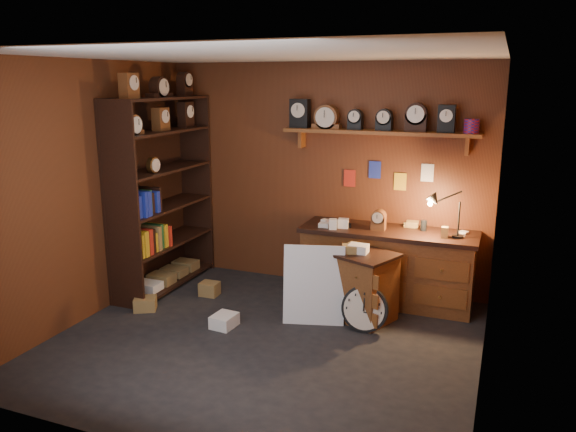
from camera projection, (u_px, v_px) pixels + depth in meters
The scene contains 11 objects.
floor at pixel (264, 341), 5.49m from camera, with size 4.00×4.00×0.00m, color black.
room_shell at pixel (272, 166), 5.16m from camera, with size 4.02×3.62×2.71m.
shelving_unit at pixel (159, 186), 6.71m from camera, with size 0.47×1.60×2.58m.
workbench at pixel (387, 262), 6.39m from camera, with size 1.96×0.66×1.36m.
low_cabinet at pixel (362, 283), 5.92m from camera, with size 0.80×0.74×0.82m.
big_round_clock at pixel (365, 309), 5.67m from camera, with size 0.48×0.16×0.48m.
white_panel at pixel (313, 321), 5.94m from camera, with size 0.64×0.03×0.85m, color silver.
mini_fridge at pixel (323, 275), 6.63m from camera, with size 0.52×0.53×0.48m.
floor_box_a at pixel (145, 304), 6.22m from camera, with size 0.24×0.20×0.15m, color olive.
floor_box_b at pixel (224, 321), 5.80m from camera, with size 0.22×0.26×0.13m, color white.
floor_box_c at pixel (210, 289), 6.64m from camera, with size 0.21×0.18×0.16m, color olive.
Camera 1 is at (2.06, -4.60, 2.49)m, focal length 35.00 mm.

